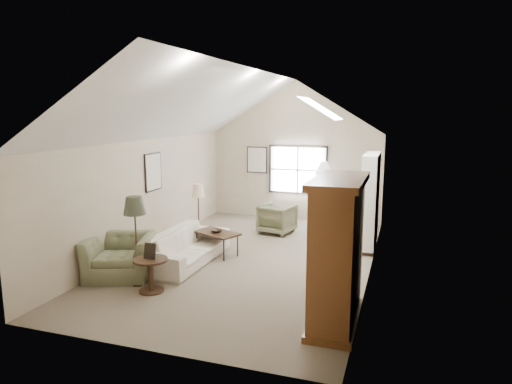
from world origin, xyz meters
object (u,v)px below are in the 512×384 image
(sofa, at_px, (187,246))
(armchair_far, at_px, (277,219))
(armchair_near, at_px, (119,256))
(coffee_table, at_px, (217,243))
(armoire, at_px, (337,252))
(side_table, at_px, (151,275))
(side_chair, at_px, (358,212))

(sofa, relative_size, armchair_far, 2.89)
(armchair_near, height_order, armchair_far, armchair_near)
(armchair_near, relative_size, coffee_table, 1.22)
(armoire, xyz_separation_m, armchair_near, (-4.23, 0.65, -0.70))
(armoire, xyz_separation_m, sofa, (-3.36, 1.78, -0.75))
(armoire, height_order, side_table, armoire)
(side_table, bearing_deg, side_chair, 60.33)
(sofa, height_order, armchair_near, armchair_near)
(armoire, distance_m, side_table, 3.36)
(armoire, xyz_separation_m, side_table, (-3.26, 0.18, -0.80))
(armchair_near, distance_m, side_table, 1.08)
(armoire, relative_size, side_chair, 2.16)
(sofa, relative_size, coffee_table, 2.39)
(coffee_table, distance_m, side_chair, 4.09)
(armchair_far, bearing_deg, side_chair, -144.75)
(sofa, distance_m, armchair_far, 3.08)
(armchair_near, xyz_separation_m, side_chair, (4.00, 4.84, 0.11))
(coffee_table, bearing_deg, side_chair, 47.64)
(sofa, bearing_deg, armoire, -117.07)
(armchair_near, distance_m, side_chair, 6.28)
(side_table, bearing_deg, coffee_table, 83.18)
(armchair_far, height_order, coffee_table, armchair_far)
(coffee_table, height_order, side_table, side_table)
(armoire, distance_m, coffee_table, 3.97)
(armchair_far, height_order, side_table, armchair_far)
(sofa, xyz_separation_m, side_chair, (3.13, 3.71, 0.16))
(side_chair, bearing_deg, armoire, -93.42)
(side_table, bearing_deg, armoire, -3.18)
(sofa, xyz_separation_m, armchair_near, (-0.87, -1.13, 0.05))
(armchair_near, relative_size, armchair_far, 1.48)
(armoire, relative_size, armchair_near, 1.79)
(armchair_far, height_order, side_chair, side_chair)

